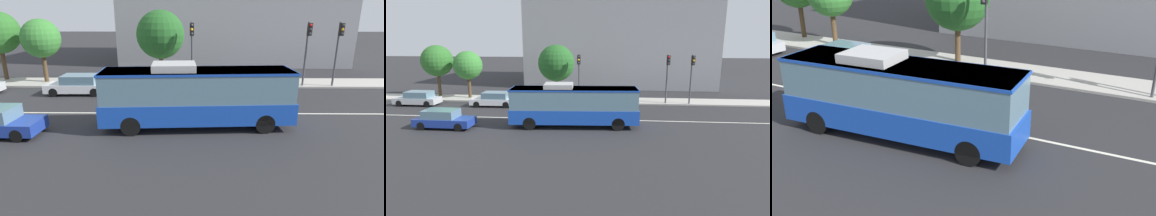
# 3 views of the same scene
# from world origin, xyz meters

# --- Properties ---
(ground_plane) EXTENTS (160.00, 160.00, 0.00)m
(ground_plane) POSITION_xyz_m (0.00, 0.00, 0.00)
(ground_plane) COLOR #28282B
(sidewalk_kerb) EXTENTS (80.00, 3.29, 0.14)m
(sidewalk_kerb) POSITION_xyz_m (0.00, 8.17, 0.07)
(sidewalk_kerb) COLOR #B2ADA3
(sidewalk_kerb) RESTS_ON ground_plane
(lane_centre_line) EXTENTS (76.00, 0.16, 0.01)m
(lane_centre_line) POSITION_xyz_m (0.00, 0.00, 0.01)
(lane_centre_line) COLOR silver
(lane_centre_line) RESTS_ON ground_plane
(transit_bus) EXTENTS (10.13, 3.09, 3.46)m
(transit_bus) POSITION_xyz_m (1.84, -2.22, 1.81)
(transit_bus) COLOR #1947B7
(transit_bus) RESTS_ON ground_plane
(sedan_white) EXTENTS (4.53, 1.88, 1.46)m
(sedan_white) POSITION_xyz_m (-7.05, 4.55, 0.72)
(sedan_white) COLOR white
(sedan_white) RESTS_ON ground_plane
(sedan_blue) EXTENTS (4.54, 1.90, 1.46)m
(sedan_blue) POSITION_xyz_m (-8.31, -3.56, 0.72)
(sedan_blue) COLOR #1E3899
(sedan_blue) RESTS_ON ground_plane
(sedan_silver) EXTENTS (4.52, 1.85, 1.46)m
(sedan_silver) POSITION_xyz_m (-15.12, 4.29, 0.72)
(sedan_silver) COLOR #B7BABF
(sedan_silver) RESTS_ON ground_plane
(traffic_light_near_corner) EXTENTS (0.33, 0.62, 5.20)m
(traffic_light_near_corner) POSITION_xyz_m (10.61, 6.83, 3.56)
(traffic_light_near_corner) COLOR #47474C
(traffic_light_near_corner) RESTS_ON ground_plane
(traffic_light_mid_block) EXTENTS (0.35, 0.62, 5.20)m
(traffic_light_mid_block) POSITION_xyz_m (13.04, 6.79, 3.56)
(traffic_light_mid_block) COLOR #47474C
(traffic_light_mid_block) RESTS_ON ground_plane
(traffic_light_far_corner) EXTENTS (0.32, 0.62, 5.20)m
(traffic_light_far_corner) POSITION_xyz_m (1.48, 6.69, 3.56)
(traffic_light_far_corner) COLOR #47474C
(traffic_light_far_corner) RESTS_ON ground_plane
(street_tree_kerbside_left) EXTENTS (3.21, 3.21, 5.43)m
(street_tree_kerbside_left) POSITION_xyz_m (-11.23, 8.25, 3.80)
(street_tree_kerbside_left) COLOR #4C3823
(street_tree_kerbside_left) RESTS_ON ground_plane
(street_tree_kerbside_centre) EXTENTS (4.04, 4.04, 6.14)m
(street_tree_kerbside_centre) POSITION_xyz_m (-1.19, 8.49, 4.11)
(street_tree_kerbside_centre) COLOR #4C3823
(street_tree_kerbside_centre) RESTS_ON ground_plane
(street_tree_kerbside_right) EXTENTS (3.60, 3.60, 6.03)m
(street_tree_kerbside_right) POSITION_xyz_m (-15.28, 9.13, 4.21)
(street_tree_kerbside_right) COLOR #4C3823
(street_tree_kerbside_right) RESTS_ON ground_plane
(office_block_background) EXTENTS (26.04, 17.00, 13.60)m
(office_block_background) POSITION_xyz_m (6.16, 23.93, 6.80)
(office_block_background) COLOR #939399
(office_block_background) RESTS_ON ground_plane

